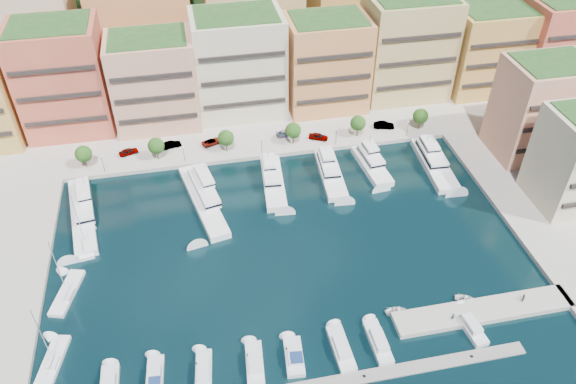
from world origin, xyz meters
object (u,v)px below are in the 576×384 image
at_px(tender_0, 396,311).
at_px(car_5, 384,125).
at_px(tree_1, 156,146).
at_px(cruiser_5, 341,349).
at_px(cruiser_4, 294,357).
at_px(car_3, 286,133).
at_px(cruiser_2, 204,373).
at_px(car_4, 318,136).
at_px(yacht_2, 203,196).
at_px(sailboat_2, 85,245).
at_px(tree_5, 421,116).
at_px(cruiser_1, 155,381).
at_px(sailboat_1, 67,293).
at_px(person_1, 523,298).
at_px(tree_4, 358,123).
at_px(yacht_4, 330,172).
at_px(car_0, 129,151).
at_px(tree_0, 83,154).
at_px(yacht_3, 273,179).
at_px(car_1, 171,145).
at_px(tree_2, 226,138).
at_px(yacht_5, 371,163).
at_px(tree_3, 293,130).
at_px(cruiser_3, 255,364).
at_px(lamppost_2, 262,143).
at_px(yacht_6, 433,161).
at_px(sailboat_0, 53,362).
at_px(tender_2, 466,299).
at_px(lamppost_4, 408,126).
at_px(cruiser_8, 470,326).
at_px(yacht_0, 82,211).
at_px(lamppost_3, 336,134).
at_px(car_2, 212,142).
at_px(cruiser_6, 378,342).
at_px(lamppost_0, 102,161).
at_px(lamppost_1, 184,152).

distance_m(tender_0, car_5, 57.08).
height_order(tree_1, cruiser_5, tree_1).
bearing_deg(cruiser_4, car_3, 79.99).
relative_size(cruiser_2, car_4, 1.75).
xyz_separation_m(yacht_2, sailboat_2, (-23.72, -9.40, -0.89)).
bearing_deg(tree_5, cruiser_1, -138.63).
relative_size(cruiser_5, sailboat_1, 0.68).
bearing_deg(person_1, tree_4, -107.60).
relative_size(yacht_4, car_0, 4.06).
distance_m(tree_4, car_4, 10.06).
xyz_separation_m(tree_0, car_5, (71.65, 2.13, -2.91)).
distance_m(yacht_3, car_1, 27.38).
xyz_separation_m(tree_2, yacht_4, (21.85, -12.69, -3.65)).
bearing_deg(yacht_4, car_0, 160.21).
xyz_separation_m(tree_0, cruiser_4, (35.99, -58.09, -4.17)).
bearing_deg(yacht_5, tree_1, 166.60).
bearing_deg(tree_3, yacht_3, -119.62).
relative_size(car_0, car_3, 0.94).
bearing_deg(cruiser_3, sailboat_2, 130.76).
height_order(lamppost_2, person_1, lamppost_2).
bearing_deg(yacht_6, sailboat_2, -171.43).
relative_size(tree_3, sailboat_0, 0.43).
height_order(yacht_4, car_4, yacht_4).
relative_size(tree_4, tender_2, 1.44).
bearing_deg(lamppost_4, tree_2, 177.01).
bearing_deg(car_3, yacht_6, -131.04).
xyz_separation_m(tree_0, yacht_4, (53.85, -12.69, -3.65)).
distance_m(cruiser_2, sailboat_0, 24.41).
xyz_separation_m(lamppost_4, cruiser_8, (-9.71, -55.79, -3.28)).
relative_size(tree_3, lamppost_4, 1.35).
height_order(yacht_0, cruiser_3, yacht_0).
height_order(tree_1, tender_2, tree_1).
relative_size(sailboat_0, car_1, 2.86).
bearing_deg(sailboat_2, sailboat_1, -100.91).
bearing_deg(lamppost_3, cruiser_2, -123.17).
distance_m(tree_1, yacht_0, 22.44).
xyz_separation_m(yacht_2, car_2, (3.78, 19.36, 0.46)).
relative_size(tree_2, car_3, 1.19).
bearing_deg(car_1, sailboat_2, 136.91).
distance_m(yacht_2, cruiser_6, 49.20).
distance_m(yacht_6, cruiser_4, 61.40).
relative_size(lamppost_4, cruiser_8, 0.50).
bearing_deg(yacht_2, cruiser_8, -45.68).
xyz_separation_m(cruiser_2, sailboat_2, (-20.28, 32.89, -0.23)).
xyz_separation_m(tree_3, cruiser_2, (-26.46, -58.09, -4.20)).
distance_m(tender_0, car_1, 67.09).
bearing_deg(lamppost_0, person_1, -35.84).
bearing_deg(yacht_3, sailboat_0, -138.01).
relative_size(lamppost_1, car_5, 0.83).
distance_m(yacht_5, person_1, 45.77).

